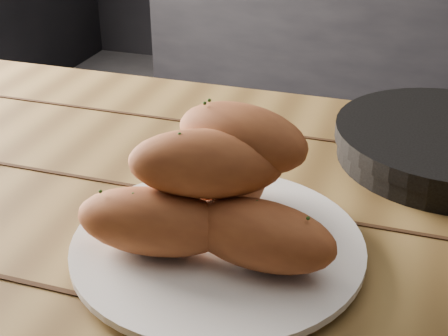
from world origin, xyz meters
TOP-DOWN VIEW (x-y plane):
  - plate at (-0.38, -0.69)m, footprint 0.29×0.29m
  - bread_rolls at (-0.38, -0.69)m, footprint 0.26×0.20m

SIDE VIEW (x-z plane):
  - plate at x=-0.38m, z-range 0.75..0.77m
  - bread_rolls at x=-0.38m, z-range 0.76..0.89m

